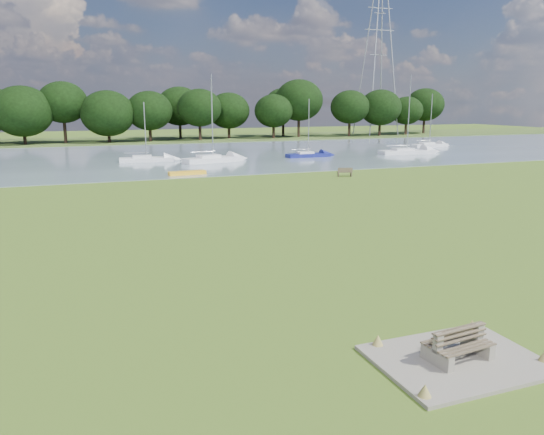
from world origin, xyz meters
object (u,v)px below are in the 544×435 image
object	(u,v)px
riverbank_bench	(345,172)
sailboat_3	(308,154)
bench_pair	(458,345)
sailboat_5	(146,158)
kayak	(187,173)
sailboat_4	(429,144)
pylon	(379,30)
sailboat_0	(406,150)
sailboat_6	(212,158)

from	to	relation	value
riverbank_bench	sailboat_3	distance (m)	17.24
bench_pair	sailboat_5	bearing A→B (deg)	85.35
riverbank_bench	kayak	bearing A→B (deg)	170.10
bench_pair	sailboat_3	distance (m)	51.99
sailboat_4	sailboat_5	world-z (taller)	sailboat_4
sailboat_4	pylon	bearing A→B (deg)	70.08
bench_pair	sailboat_5	xyz separation A→B (m)	(-0.97, 50.70, -0.01)
pylon	riverbank_bench	bearing A→B (deg)	-124.11
sailboat_4	sailboat_0	bearing A→B (deg)	-144.25
bench_pair	riverbank_bench	world-z (taller)	bench_pair
kayak	sailboat_4	size ratio (longest dim) A/B	0.45
riverbank_bench	bench_pair	bearing A→B (deg)	-98.92
pylon	sailboat_0	world-z (taller)	pylon
bench_pair	riverbank_bench	distance (m)	34.94
kayak	pylon	size ratio (longest dim) A/B	0.10
riverbank_bench	pylon	world-z (taller)	pylon
bench_pair	sailboat_4	distance (m)	69.32
kayak	riverbank_bench	bearing A→B (deg)	-29.96
riverbank_bench	kayak	size ratio (longest dim) A/B	0.41
bench_pair	sailboat_0	bearing A→B (deg)	50.72
riverbank_bench	sailboat_0	bearing A→B (deg)	57.08
sailboat_5	sailboat_3	bearing A→B (deg)	0.59
sailboat_4	sailboat_6	bearing A→B (deg)	-170.40
sailboat_6	sailboat_4	bearing A→B (deg)	-2.18
riverbank_bench	sailboat_0	distance (m)	23.88
sailboat_5	sailboat_4	bearing A→B (deg)	13.32
pylon	sailboat_0	xyz separation A→B (m)	(-17.56, -36.00, -19.81)
riverbank_bench	sailboat_0	xyz separation A→B (m)	(17.69, 16.04, 0.09)
sailboat_0	sailboat_4	size ratio (longest dim) A/B	1.29
sailboat_3	pylon	bearing A→B (deg)	46.87
sailboat_0	sailboat_3	bearing A→B (deg)	-178.64
sailboat_5	kayak	bearing A→B (deg)	-74.56
bench_pair	pylon	world-z (taller)	pylon
bench_pair	sailboat_6	size ratio (longest dim) A/B	0.19
bench_pair	kayak	world-z (taller)	bench_pair
pylon	sailboat_5	bearing A→B (deg)	-146.51
bench_pair	sailboat_6	bearing A→B (deg)	77.21
sailboat_0	sailboat_5	distance (m)	32.88
bench_pair	sailboat_4	world-z (taller)	sailboat_4
bench_pair	sailboat_6	xyz separation A→B (m)	(5.85, 47.34, 0.10)
bench_pair	sailboat_6	world-z (taller)	sailboat_6
sailboat_6	sailboat_0	bearing A→B (deg)	-14.12
sailboat_0	sailboat_5	world-z (taller)	sailboat_0
bench_pair	pylon	distance (m)	99.43
kayak	sailboat_5	size ratio (longest dim) A/B	0.53
sailboat_0	sailboat_6	bearing A→B (deg)	-174.14
sailboat_3	riverbank_bench	bearing A→B (deg)	-105.13
kayak	sailboat_4	bearing A→B (deg)	18.67
kayak	sailboat_4	distance (m)	43.91
riverbank_bench	sailboat_0	size ratio (longest dim) A/B	0.14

